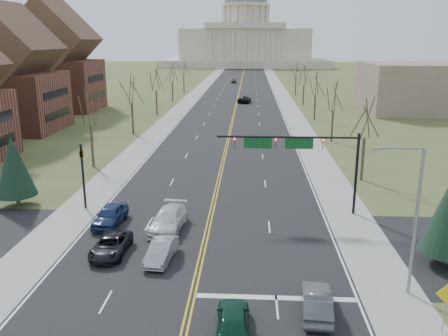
# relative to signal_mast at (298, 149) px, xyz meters

# --- Properties ---
(ground) EXTENTS (600.00, 600.00, 0.00)m
(ground) POSITION_rel_signal_mast_xyz_m (-7.45, -13.50, -5.76)
(ground) COLOR #45552A
(ground) RESTS_ON ground
(road) EXTENTS (20.00, 380.00, 0.01)m
(road) POSITION_rel_signal_mast_xyz_m (-7.45, 96.50, -5.76)
(road) COLOR black
(road) RESTS_ON ground
(cross_road) EXTENTS (120.00, 14.00, 0.01)m
(cross_road) POSITION_rel_signal_mast_xyz_m (-7.45, -7.50, -5.76)
(cross_road) COLOR black
(cross_road) RESTS_ON ground
(sidewalk_left) EXTENTS (4.00, 380.00, 0.03)m
(sidewalk_left) POSITION_rel_signal_mast_xyz_m (-19.45, 96.50, -5.75)
(sidewalk_left) COLOR gray
(sidewalk_left) RESTS_ON ground
(sidewalk_right) EXTENTS (4.00, 380.00, 0.03)m
(sidewalk_right) POSITION_rel_signal_mast_xyz_m (4.55, 96.50, -5.75)
(sidewalk_right) COLOR gray
(sidewalk_right) RESTS_ON ground
(center_line) EXTENTS (0.42, 380.00, 0.01)m
(center_line) POSITION_rel_signal_mast_xyz_m (-7.45, 96.50, -5.75)
(center_line) COLOR gold
(center_line) RESTS_ON road
(edge_line_left) EXTENTS (0.15, 380.00, 0.01)m
(edge_line_left) POSITION_rel_signal_mast_xyz_m (-17.25, 96.50, -5.75)
(edge_line_left) COLOR silver
(edge_line_left) RESTS_ON road
(edge_line_right) EXTENTS (0.15, 380.00, 0.01)m
(edge_line_right) POSITION_rel_signal_mast_xyz_m (2.35, 96.50, -5.75)
(edge_line_right) COLOR silver
(edge_line_right) RESTS_ON road
(stop_bar) EXTENTS (9.50, 0.50, 0.01)m
(stop_bar) POSITION_rel_signal_mast_xyz_m (-2.45, -14.50, -5.75)
(stop_bar) COLOR silver
(stop_bar) RESTS_ON road
(capitol) EXTENTS (90.00, 60.00, 50.00)m
(capitol) POSITION_rel_signal_mast_xyz_m (-7.45, 236.41, 8.44)
(capitol) COLOR beige
(capitol) RESTS_ON ground
(signal_mast) EXTENTS (12.12, 0.44, 7.20)m
(signal_mast) POSITION_rel_signal_mast_xyz_m (0.00, 0.00, 0.00)
(signal_mast) COLOR black
(signal_mast) RESTS_ON ground
(signal_left) EXTENTS (0.32, 0.36, 6.00)m
(signal_left) POSITION_rel_signal_mast_xyz_m (-18.95, 0.00, -2.05)
(signal_left) COLOR black
(signal_left) RESTS_ON ground
(street_light) EXTENTS (2.90, 0.25, 9.07)m
(street_light) POSITION_rel_signal_mast_xyz_m (5.29, -13.50, -0.54)
(street_light) COLOR gray
(street_light) RESTS_ON ground
(warn_sign) EXTENTS (1.13, 0.07, 2.87)m
(warn_sign) POSITION_rel_signal_mast_xyz_m (6.05, -17.51, -3.75)
(warn_sign) COLOR gray
(warn_sign) RESTS_ON ground
(tree_r_0) EXTENTS (3.74, 3.74, 8.50)m
(tree_r_0) POSITION_rel_signal_mast_xyz_m (8.05, 10.50, 0.79)
(tree_r_0) COLOR #3E3324
(tree_r_0) RESTS_ON ground
(tree_l_0) EXTENTS (3.96, 3.96, 9.00)m
(tree_l_0) POSITION_rel_signal_mast_xyz_m (-22.95, 14.50, 1.18)
(tree_l_0) COLOR #3E3324
(tree_l_0) RESTS_ON ground
(tree_r_1) EXTENTS (3.74, 3.74, 8.50)m
(tree_r_1) POSITION_rel_signal_mast_xyz_m (8.05, 30.50, 0.79)
(tree_r_1) COLOR #3E3324
(tree_r_1) RESTS_ON ground
(tree_l_1) EXTENTS (3.96, 3.96, 9.00)m
(tree_l_1) POSITION_rel_signal_mast_xyz_m (-22.95, 34.50, 1.18)
(tree_l_1) COLOR #3E3324
(tree_l_1) RESTS_ON ground
(tree_r_2) EXTENTS (3.74, 3.74, 8.50)m
(tree_r_2) POSITION_rel_signal_mast_xyz_m (8.05, 50.50, 0.79)
(tree_r_2) COLOR #3E3324
(tree_r_2) RESTS_ON ground
(tree_l_2) EXTENTS (3.96, 3.96, 9.00)m
(tree_l_2) POSITION_rel_signal_mast_xyz_m (-22.95, 54.50, 1.18)
(tree_l_2) COLOR #3E3324
(tree_l_2) RESTS_ON ground
(tree_r_3) EXTENTS (3.74, 3.74, 8.50)m
(tree_r_3) POSITION_rel_signal_mast_xyz_m (8.05, 70.50, 0.79)
(tree_r_3) COLOR #3E3324
(tree_r_3) RESTS_ON ground
(tree_l_3) EXTENTS (3.96, 3.96, 9.00)m
(tree_l_3) POSITION_rel_signal_mast_xyz_m (-22.95, 74.50, 1.18)
(tree_l_3) COLOR #3E3324
(tree_l_3) RESTS_ON ground
(tree_r_4) EXTENTS (3.74, 3.74, 8.50)m
(tree_r_4) POSITION_rel_signal_mast_xyz_m (8.05, 90.50, 0.79)
(tree_r_4) COLOR #3E3324
(tree_r_4) RESTS_ON ground
(tree_l_4) EXTENTS (3.96, 3.96, 9.00)m
(tree_l_4) POSITION_rel_signal_mast_xyz_m (-22.95, 94.50, 1.18)
(tree_l_4) COLOR #3E3324
(tree_l_4) RESTS_ON ground
(conifer_l) EXTENTS (3.64, 3.64, 6.50)m
(conifer_l) POSITION_rel_signal_mast_xyz_m (-25.45, 0.50, -2.02)
(conifer_l) COLOR #3E3324
(conifer_l) RESTS_ON ground
(bldg_left_mid) EXTENTS (15.10, 14.28, 20.75)m
(bldg_left_mid) POSITION_rel_signal_mast_xyz_m (-43.44, 36.50, 2.78)
(bldg_left_mid) COLOR brown
(bldg_left_mid) RESTS_ON ground
(bldg_left_far) EXTENTS (17.10, 14.28, 23.25)m
(bldg_left_far) POSITION_rel_signal_mast_xyz_m (-45.44, 60.50, 3.78)
(bldg_left_far) COLOR brown
(bldg_left_far) RESTS_ON ground
(bldg_right_mass) EXTENTS (25.00, 20.00, 10.00)m
(bldg_right_mass) POSITION_rel_signal_mast_xyz_m (32.55, 62.50, -0.76)
(bldg_right_mass) COLOR #776155
(bldg_right_mass) RESTS_ON ground
(car_nb_inner_lead) EXTENTS (1.84, 4.38, 1.48)m
(car_nb_inner_lead) POSITION_rel_signal_mast_xyz_m (-4.88, -18.03, -5.01)
(car_nb_inner_lead) COLOR #0C3625
(car_nb_inner_lead) RESTS_ON road
(car_nb_outer_lead) EXTENTS (1.92, 4.60, 1.48)m
(car_nb_outer_lead) POSITION_rel_signal_mast_xyz_m (-0.29, -16.07, -5.01)
(car_nb_outer_lead) COLOR #484B4F
(car_nb_outer_lead) RESTS_ON road
(car_sb_inner_lead) EXTENTS (1.88, 4.32, 1.38)m
(car_sb_inner_lead) POSITION_rel_signal_mast_xyz_m (-10.15, -9.97, -5.06)
(car_sb_inner_lead) COLOR #95979C
(car_sb_inner_lead) RESTS_ON road
(car_sb_outer_lead) EXTENTS (2.28, 4.81, 1.33)m
(car_sb_outer_lead) POSITION_rel_signal_mast_xyz_m (-13.92, -9.17, -5.09)
(car_sb_outer_lead) COLOR black
(car_sb_outer_lead) RESTS_ON road
(car_sb_inner_second) EXTENTS (2.78, 5.89, 1.66)m
(car_sb_inner_second) POSITION_rel_signal_mast_xyz_m (-10.61, -4.47, -4.92)
(car_sb_inner_second) COLOR silver
(car_sb_inner_second) RESTS_ON road
(car_sb_outer_second) EXTENTS (2.30, 4.93, 1.63)m
(car_sb_outer_second) POSITION_rel_signal_mast_xyz_m (-15.57, -3.67, -4.93)
(car_sb_outer_second) COLOR navy
(car_sb_outer_second) RESTS_ON road
(car_far_nb) EXTENTS (3.41, 6.12, 1.62)m
(car_far_nb) POSITION_rel_signal_mast_xyz_m (-5.59, 74.72, -4.94)
(car_far_nb) COLOR black
(car_far_nb) RESTS_ON road
(car_far_sb) EXTENTS (1.96, 4.49, 1.50)m
(car_far_sb) POSITION_rel_signal_mast_xyz_m (-10.02, 127.10, -5.00)
(car_far_sb) COLOR #4A4B51
(car_far_sb) RESTS_ON road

